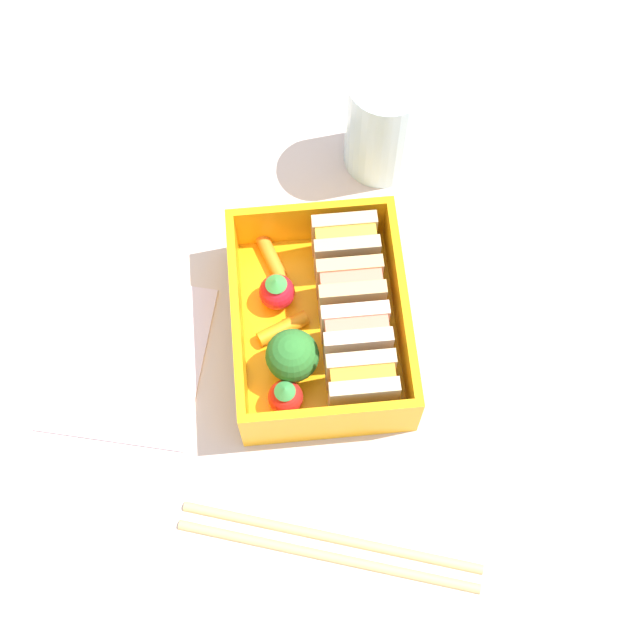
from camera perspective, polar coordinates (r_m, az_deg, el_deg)
name	(u,v)px	position (r cm, az deg, el deg)	size (l,w,h in cm)	color
ground_plane	(320,340)	(67.30, 0.00, -1.26)	(120.00, 120.00, 2.00)	beige
bento_tray	(320,331)	(65.82, 0.00, -0.73)	(16.12, 12.34, 1.20)	#F2A00F
bento_rim	(320,316)	(63.24, 0.00, 0.26)	(16.12, 12.34, 4.42)	#F2A00F
sandwich_left	(345,246)	(65.61, 1.63, 4.75)	(3.00, 4.74, 4.64)	tan
sandwich_center_left	(350,290)	(64.01, 1.96, 1.94)	(3.00, 4.74, 4.64)	tan
sandwich_center	(356,336)	(62.57, 2.32, -1.01)	(3.00, 4.74, 4.64)	beige
sandwich_center_right	(362,384)	(61.31, 2.68, -4.09)	(3.00, 4.74, 4.64)	#D1B789
carrot_stick_left	(272,260)	(67.18, -3.06, 3.85)	(1.03, 1.03, 4.76)	orange
strawberry_left	(277,291)	(64.97, -2.78, 1.85)	(2.65, 2.65, 3.25)	red
carrot_stick_far_left	(283,330)	(64.68, -2.38, -0.62)	(1.10, 1.10, 3.88)	orange
broccoli_floret	(292,356)	(61.76, -1.78, -2.30)	(3.76, 3.76, 4.47)	#94D159
strawberry_far_left	(285,397)	(62.00, -2.23, -4.92)	(2.48, 2.48, 3.08)	red
chopstick_pair	(330,546)	(61.73, 0.62, -14.28)	(8.04, 20.36, 0.70)	tan
drinking_glass	(384,122)	(70.12, 4.12, 12.51)	(5.99, 5.99, 9.48)	silver
folded_napkin	(129,358)	(66.97, -12.15, -2.36)	(12.75, 10.92, 0.40)	silver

